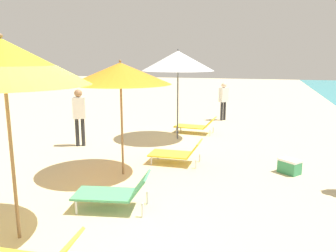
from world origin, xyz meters
The scene contains 10 objects.
ground centered at (0.00, 0.00, 0.00)m, with size 80.00×80.00×0.00m, color beige.
umbrella_nearest centered at (-0.55, -0.16, 2.54)m, with size 2.30×2.30×2.91m.
lounger_nearest_shoreside centered at (0.40, 1.11, 0.32)m, with size 1.39×0.84×0.66m.
umbrella_second centered at (-0.21, 2.85, 2.27)m, with size 2.21×2.21×2.56m.
lounger_second_shoreside centered at (0.78, 3.95, 0.28)m, with size 1.29×0.67×0.61m.
umbrella_farthest centered at (0.12, 6.51, 2.51)m, with size 2.29×2.29×2.88m.
lounger_farthest_shoreside centered at (0.54, 7.48, 0.28)m, with size 1.45×0.69×0.60m.
person_walking_near centered at (1.12, 10.32, 0.96)m, with size 0.40×0.42×1.59m.
person_walking_far centered at (-2.45, 4.81, 1.04)m, with size 0.42×0.36×1.70m.
cooler_box centered at (3.44, 3.95, 0.17)m, with size 0.55×0.53×0.34m.
Camera 1 is at (2.83, -3.93, 2.60)m, focal length 36.19 mm.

